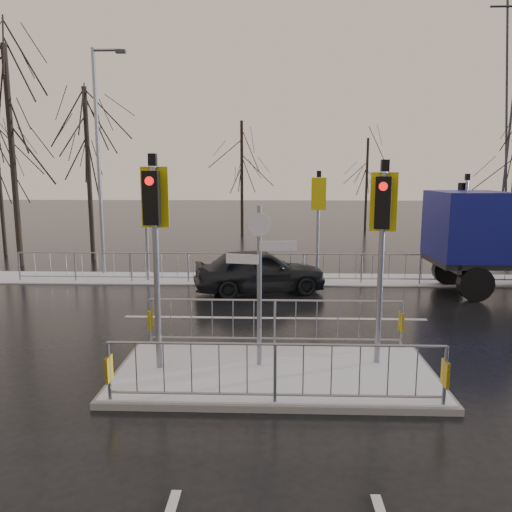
{
  "coord_description": "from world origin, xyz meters",
  "views": [
    {
      "loc": [
        -0.04,
        -8.96,
        3.82
      ],
      "look_at": [
        -0.46,
        3.03,
        1.8
      ],
      "focal_mm": 35.0,
      "sensor_mm": 36.0,
      "label": 1
    }
  ],
  "objects_px": {
    "car_far_lane": "(260,271)",
    "traffic_island": "(274,356)",
    "flatbed_truck": "(498,240)",
    "street_lamp_left": "(100,154)"
  },
  "relations": [
    {
      "from": "car_far_lane",
      "to": "traffic_island",
      "type": "bearing_deg",
      "value": 170.49
    },
    {
      "from": "car_far_lane",
      "to": "flatbed_truck",
      "type": "height_order",
      "value": "flatbed_truck"
    },
    {
      "from": "traffic_island",
      "to": "street_lamp_left",
      "type": "xyz_separation_m",
      "value": [
        -6.42,
        9.49,
        4.1
      ]
    },
    {
      "from": "traffic_island",
      "to": "flatbed_truck",
      "type": "height_order",
      "value": "traffic_island"
    },
    {
      "from": "street_lamp_left",
      "to": "flatbed_truck",
      "type": "bearing_deg",
      "value": -10.82
    },
    {
      "from": "car_far_lane",
      "to": "street_lamp_left",
      "type": "bearing_deg",
      "value": 51.3
    },
    {
      "from": "traffic_island",
      "to": "car_far_lane",
      "type": "distance_m",
      "value": 6.71
    },
    {
      "from": "traffic_island",
      "to": "flatbed_truck",
      "type": "distance_m",
      "value": 9.99
    },
    {
      "from": "traffic_island",
      "to": "flatbed_truck",
      "type": "xyz_separation_m",
      "value": [
        7.09,
        6.91,
        1.33
      ]
    },
    {
      "from": "car_far_lane",
      "to": "flatbed_truck",
      "type": "bearing_deg",
      "value": -101.77
    }
  ]
}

